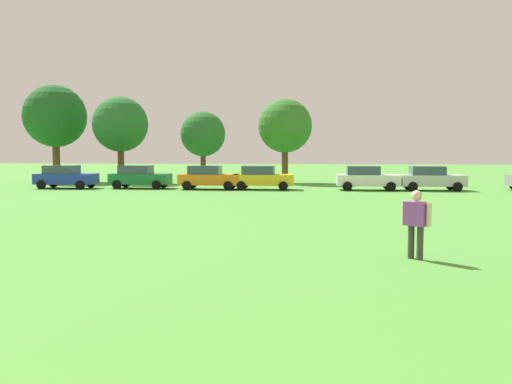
% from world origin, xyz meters
% --- Properties ---
extents(ground_plane, '(160.00, 160.00, 0.00)m').
position_xyz_m(ground_plane, '(0.00, 30.00, 0.00)').
color(ground_plane, '#4C9338').
extents(adult_bystander, '(0.64, 0.62, 1.74)m').
position_xyz_m(adult_bystander, '(6.51, 12.34, 1.03)').
color(adult_bystander, '#3F3833').
rests_on(adult_bystander, ground).
extents(parked_car_blue_0, '(4.30, 2.02, 1.68)m').
position_xyz_m(parked_car_blue_0, '(-14.00, 35.48, 0.86)').
color(parked_car_blue_0, '#1E38AD').
rests_on(parked_car_blue_0, ground).
extents(parked_car_green_1, '(4.30, 2.02, 1.68)m').
position_xyz_m(parked_car_green_1, '(-8.60, 36.05, 0.86)').
color(parked_car_green_1, '#196B38').
rests_on(parked_car_green_1, ground).
extents(parked_car_orange_2, '(4.30, 2.02, 1.68)m').
position_xyz_m(parked_car_orange_2, '(-3.38, 35.68, 0.86)').
color(parked_car_orange_2, orange).
rests_on(parked_car_orange_2, ground).
extents(parked_car_yellow_3, '(4.30, 2.02, 1.68)m').
position_xyz_m(parked_car_yellow_3, '(0.45, 35.77, 0.86)').
color(parked_car_yellow_3, yellow).
rests_on(parked_car_yellow_3, ground).
extents(parked_car_white_4, '(4.30, 2.02, 1.68)m').
position_xyz_m(parked_car_white_4, '(7.76, 35.99, 0.86)').
color(parked_car_white_4, white).
rests_on(parked_car_white_4, ground).
extents(parked_car_silver_5, '(4.30, 2.02, 1.68)m').
position_xyz_m(parked_car_silver_5, '(12.15, 36.12, 0.86)').
color(parked_car_silver_5, silver).
rests_on(parked_car_silver_5, ground).
extents(tree_far_left, '(5.51, 5.51, 8.59)m').
position_xyz_m(tree_far_left, '(-18.83, 43.77, 5.80)').
color(tree_far_left, brown).
rests_on(tree_far_left, ground).
extents(tree_left, '(4.77, 4.77, 7.43)m').
position_xyz_m(tree_left, '(-12.55, 42.97, 5.02)').
color(tree_left, brown).
rests_on(tree_left, ground).
extents(tree_right, '(4.03, 4.03, 6.28)m').
position_xyz_m(tree_right, '(-5.77, 45.29, 4.24)').
color(tree_right, brown).
rests_on(tree_right, ground).
extents(tree_far_right, '(4.62, 4.62, 7.20)m').
position_xyz_m(tree_far_right, '(1.66, 44.08, 4.86)').
color(tree_far_right, brown).
rests_on(tree_far_right, ground).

